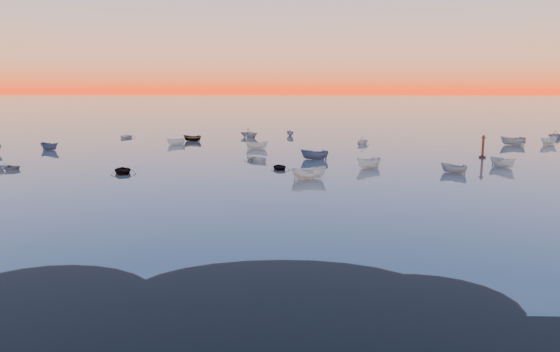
{
  "coord_description": "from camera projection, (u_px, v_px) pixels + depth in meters",
  "views": [
    {
      "loc": [
        5.74,
        -27.23,
        10.83
      ],
      "look_at": [
        3.75,
        28.0,
        1.19
      ],
      "focal_mm": 35.0,
      "sensor_mm": 36.0,
      "label": 1
    }
  ],
  "objects": [
    {
      "name": "channel_marker",
      "position": [
        483.0,
        148.0,
        77.88
      ],
      "size": [
        0.97,
        0.97,
        3.47
      ],
      "color": "#4C1C10",
      "rests_on": "ground"
    },
    {
      "name": "moored_fleet",
      "position": [
        261.0,
        155.0,
        81.05
      ],
      "size": [
        124.0,
        58.0,
        1.2
      ],
      "primitive_type": null,
      "color": "silver",
      "rests_on": "ground"
    },
    {
      "name": "ground",
      "position": [
        275.0,
        128.0,
        127.33
      ],
      "size": [
        600.0,
        600.0,
        0.0
      ],
      "primitive_type": "plane",
      "color": "#605850",
      "rests_on": "ground"
    },
    {
      "name": "boat_near_center",
      "position": [
        309.0,
        179.0,
        61.07
      ],
      "size": [
        2.58,
        4.31,
        1.39
      ],
      "primitive_type": "imported",
      "rotation": [
        0.0,
        0.0,
        1.8
      ],
      "color": "silver",
      "rests_on": "ground"
    },
    {
      "name": "mud_lobes",
      "position": [
        186.0,
        296.0,
        27.89
      ],
      "size": [
        140.0,
        6.0,
        0.07
      ],
      "primitive_type": null,
      "color": "black",
      "rests_on": "ground"
    }
  ]
}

